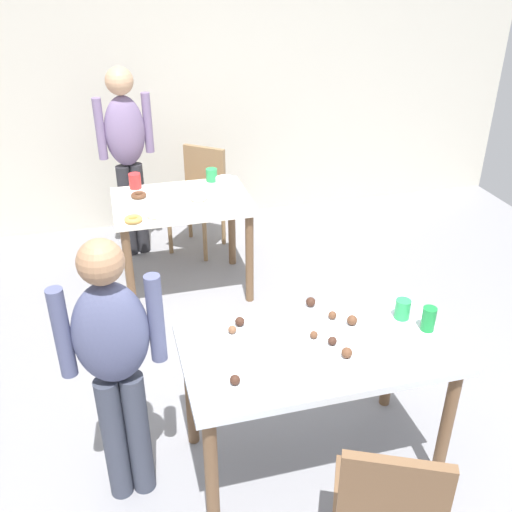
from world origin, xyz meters
The scene contains 29 objects.
ground_plane centered at (0.00, 0.00, 0.00)m, with size 6.40×6.40×0.00m, color gray.
wall_back centered at (0.00, 3.20, 1.30)m, with size 6.40×0.10×2.60m, color beige.
dining_table_near centered at (0.11, 0.01, 0.64)m, with size 1.25×0.69×0.75m.
dining_table_far centered at (-0.25, 1.87, 0.63)m, with size 0.98×0.71×0.75m.
chair_near_table centered at (0.14, -0.71, 0.50)m, with size 0.53×0.53×0.87m.
chair_far_table centered at (-0.01, 2.56, 0.50)m, with size 0.56×0.56×0.87m.
person_girl_near centered at (-0.80, 0.06, 0.82)m, with size 0.45×0.21×1.38m.
person_adult_far centered at (-0.57, 2.57, 0.94)m, with size 0.45×0.26×1.57m.
mixing_bowl centered at (0.02, 0.17, 0.78)m, with size 0.18×0.18×0.06m, color white.
soda_can centered at (0.66, -0.01, 0.81)m, with size 0.07×0.07×0.12m, color #198438.
fork_near centered at (-0.35, 0.12, 0.75)m, with size 0.17×0.02×0.01m, color silver.
cup_near_0 centered at (0.59, 0.11, 0.80)m, with size 0.07×0.07×0.10m, color green.
cake_ball_0 centered at (0.17, -0.01, 0.77)m, with size 0.04×0.04×0.04m, color #3D2319.
cake_ball_1 centered at (-0.25, 0.20, 0.77)m, with size 0.04×0.04×0.04m, color brown.
cake_ball_2 centered at (-0.20, 0.25, 0.77)m, with size 0.05×0.05×0.05m, color #3D2319.
cake_ball_3 centered at (0.33, 0.12, 0.78)m, with size 0.05×0.05×0.05m, color brown.
cake_ball_4 centered at (0.20, -0.11, 0.77)m, with size 0.05×0.05×0.05m, color brown.
cake_ball_5 centered at (0.19, 0.32, 0.77)m, with size 0.05×0.05×0.05m, color #3D2319.
cake_ball_6 centered at (0.25, 0.19, 0.77)m, with size 0.04×0.04×0.04m, color brown.
cake_ball_7 centered at (-0.32, -0.16, 0.77)m, with size 0.04×0.04×0.04m, color #3D2319.
cake_ball_8 centered at (0.11, 0.06, 0.77)m, with size 0.04×0.04×0.04m, color brown.
pitcher_far centered at (0.02, 1.61, 0.87)m, with size 0.12×0.12×0.23m, color white.
cup_far_0 centered at (0.03, 2.16, 0.80)m, with size 0.09×0.09×0.10m, color green.
cup_far_1 centered at (-0.55, 2.16, 0.81)m, with size 0.09×0.09×0.11m, color red.
cup_far_2 centered at (-0.34, 1.64, 0.80)m, with size 0.09×0.09×0.10m, color white.
donut_far_0 centered at (-0.54, 1.98, 0.77)m, with size 0.11×0.11×0.03m, color brown.
donut_far_1 centered at (-0.61, 1.57, 0.77)m, with size 0.12×0.12×0.04m, color gold.
donut_far_2 centered at (-0.13, 1.82, 0.77)m, with size 0.13×0.13×0.04m, color white.
donut_far_3 centered at (-0.46, 1.61, 0.77)m, with size 0.11×0.11×0.03m, color white.
Camera 1 is at (-0.71, -1.98, 2.38)m, focal length 40.43 mm.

